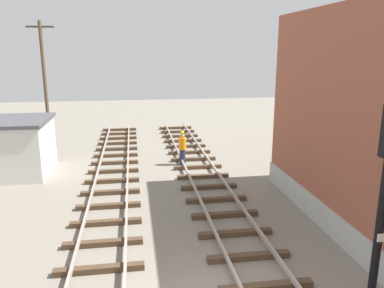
{
  "coord_description": "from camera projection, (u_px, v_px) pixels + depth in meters",
  "views": [
    {
      "loc": [
        -1.9,
        -7.47,
        6.02
      ],
      "look_at": [
        0.66,
        8.96,
        1.9
      ],
      "focal_mm": 35.56,
      "sensor_mm": 36.0,
      "label": 1
    }
  ],
  "objects": [
    {
      "name": "utility_pole_far",
      "position": [
        45.0,
        78.0,
        25.92
      ],
      "size": [
        1.8,
        0.24,
        7.92
      ],
      "color": "brown",
      "rests_on": "ground"
    },
    {
      "name": "track_worker_foreground",
      "position": [
        182.0,
        148.0,
        20.31
      ],
      "size": [
        0.4,
        0.4,
        1.87
      ],
      "color": "#262D4C",
      "rests_on": "ground"
    },
    {
      "name": "control_hut",
      "position": [
        19.0,
        147.0,
        18.75
      ],
      "size": [
        3.0,
        3.8,
        2.76
      ],
      "color": "silver",
      "rests_on": "ground"
    }
  ]
}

